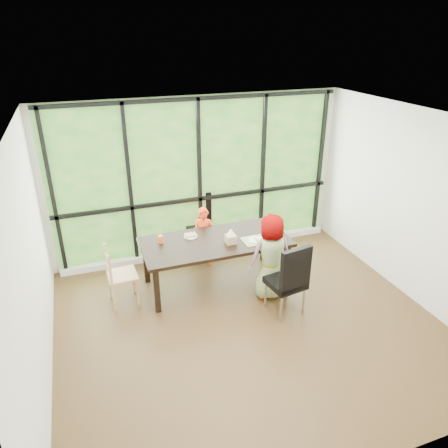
{
  "coord_description": "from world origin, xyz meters",
  "views": [
    {
      "loc": [
        -1.86,
        -4.19,
        3.65
      ],
      "look_at": [
        0.0,
        1.0,
        1.05
      ],
      "focal_mm": 33.63,
      "sensor_mm": 36.0,
      "label": 1
    }
  ],
  "objects_px": {
    "dining_table": "(216,262)",
    "chair_end_beech": "(122,275)",
    "chair_window_leather": "(199,226)",
    "plate_near": "(256,240)",
    "chair_interior_leather": "(286,278)",
    "white_mug": "(277,227)",
    "plate_far": "(191,236)",
    "orange_cup": "(161,239)",
    "child_older": "(271,257)",
    "tissue_box": "(231,239)",
    "child_toddler": "(204,237)",
    "green_cup": "(278,236)"
  },
  "relations": [
    {
      "from": "dining_table",
      "to": "chair_end_beech",
      "type": "height_order",
      "value": "chair_end_beech"
    },
    {
      "from": "chair_window_leather",
      "to": "plate_near",
      "type": "height_order",
      "value": "chair_window_leather"
    },
    {
      "from": "chair_interior_leather",
      "to": "white_mug",
      "type": "xyz_separation_m",
      "value": [
        0.36,
        1.02,
        0.25
      ]
    },
    {
      "from": "chair_interior_leather",
      "to": "plate_far",
      "type": "distance_m",
      "value": 1.6
    },
    {
      "from": "dining_table",
      "to": "chair_window_leather",
      "type": "height_order",
      "value": "chair_window_leather"
    },
    {
      "from": "orange_cup",
      "to": "white_mug",
      "type": "distance_m",
      "value": 1.84
    },
    {
      "from": "chair_end_beech",
      "to": "child_older",
      "type": "distance_m",
      "value": 2.14
    },
    {
      "from": "chair_interior_leather",
      "to": "child_older",
      "type": "xyz_separation_m",
      "value": [
        -0.03,
        0.42,
        0.11
      ]
    },
    {
      "from": "tissue_box",
      "to": "plate_far",
      "type": "bearing_deg",
      "value": 141.89
    },
    {
      "from": "white_mug",
      "to": "child_toddler",
      "type": "bearing_deg",
      "value": 150.87
    },
    {
      "from": "chair_window_leather",
      "to": "white_mug",
      "type": "relative_size",
      "value": 12.69
    },
    {
      "from": "plate_near",
      "to": "chair_window_leather",
      "type": "bearing_deg",
      "value": 113.86
    },
    {
      "from": "child_toddler",
      "to": "plate_far",
      "type": "xyz_separation_m",
      "value": [
        -0.32,
        -0.37,
        0.25
      ]
    },
    {
      "from": "plate_far",
      "to": "child_older",
      "type": "bearing_deg",
      "value": -40.13
    },
    {
      "from": "chair_window_leather",
      "to": "chair_end_beech",
      "type": "bearing_deg",
      "value": -131.5
    },
    {
      "from": "green_cup",
      "to": "dining_table",
      "type": "bearing_deg",
      "value": 162.85
    },
    {
      "from": "chair_window_leather",
      "to": "white_mug",
      "type": "height_order",
      "value": "chair_window_leather"
    },
    {
      "from": "child_toddler",
      "to": "tissue_box",
      "type": "distance_m",
      "value": 0.85
    },
    {
      "from": "chair_window_leather",
      "to": "orange_cup",
      "type": "distance_m",
      "value": 1.18
    },
    {
      "from": "chair_window_leather",
      "to": "chair_interior_leather",
      "type": "bearing_deg",
      "value": -59.05
    },
    {
      "from": "chair_end_beech",
      "to": "child_toddler",
      "type": "relative_size",
      "value": 0.88
    },
    {
      "from": "child_older",
      "to": "orange_cup",
      "type": "height_order",
      "value": "child_older"
    },
    {
      "from": "orange_cup",
      "to": "white_mug",
      "type": "relative_size",
      "value": 1.35
    },
    {
      "from": "plate_far",
      "to": "orange_cup",
      "type": "relative_size",
      "value": 1.81
    },
    {
      "from": "chair_end_beech",
      "to": "chair_interior_leather",
      "type": "bearing_deg",
      "value": -117.13
    },
    {
      "from": "chair_end_beech",
      "to": "child_toddler",
      "type": "distance_m",
      "value": 1.55
    },
    {
      "from": "chair_window_leather",
      "to": "white_mug",
      "type": "xyz_separation_m",
      "value": [
        1.0,
        -0.97,
        0.25
      ]
    },
    {
      "from": "plate_far",
      "to": "white_mug",
      "type": "height_order",
      "value": "white_mug"
    },
    {
      "from": "green_cup",
      "to": "tissue_box",
      "type": "xyz_separation_m",
      "value": [
        -0.7,
        0.12,
        0.0
      ]
    },
    {
      "from": "chair_interior_leather",
      "to": "orange_cup",
      "type": "relative_size",
      "value": 9.4
    },
    {
      "from": "tissue_box",
      "to": "orange_cup",
      "type": "bearing_deg",
      "value": 159.94
    },
    {
      "from": "child_toddler",
      "to": "chair_window_leather",
      "type": "bearing_deg",
      "value": 106.01
    },
    {
      "from": "chair_interior_leather",
      "to": "dining_table",
      "type": "bearing_deg",
      "value": -64.29
    },
    {
      "from": "plate_near",
      "to": "white_mug",
      "type": "height_order",
      "value": "white_mug"
    },
    {
      "from": "chair_end_beech",
      "to": "white_mug",
      "type": "relative_size",
      "value": 10.57
    },
    {
      "from": "dining_table",
      "to": "green_cup",
      "type": "height_order",
      "value": "green_cup"
    },
    {
      "from": "dining_table",
      "to": "tissue_box",
      "type": "distance_m",
      "value": 0.5
    },
    {
      "from": "orange_cup",
      "to": "chair_end_beech",
      "type": "bearing_deg",
      "value": -160.14
    },
    {
      "from": "chair_window_leather",
      "to": "orange_cup",
      "type": "height_order",
      "value": "chair_window_leather"
    },
    {
      "from": "chair_window_leather",
      "to": "child_older",
      "type": "bearing_deg",
      "value": -55.66
    },
    {
      "from": "chair_interior_leather",
      "to": "plate_near",
      "type": "relative_size",
      "value": 4.84
    },
    {
      "from": "chair_window_leather",
      "to": "child_toddler",
      "type": "relative_size",
      "value": 1.06
    },
    {
      "from": "plate_far",
      "to": "orange_cup",
      "type": "height_order",
      "value": "orange_cup"
    },
    {
      "from": "plate_near",
      "to": "tissue_box",
      "type": "distance_m",
      "value": 0.39
    },
    {
      "from": "child_toddler",
      "to": "plate_near",
      "type": "relative_size",
      "value": 4.59
    },
    {
      "from": "dining_table",
      "to": "chair_interior_leather",
      "type": "distance_m",
      "value": 1.21
    },
    {
      "from": "white_mug",
      "to": "child_older",
      "type": "bearing_deg",
      "value": -122.7
    },
    {
      "from": "chair_interior_leather",
      "to": "orange_cup",
      "type": "bearing_deg",
      "value": -47.85
    },
    {
      "from": "chair_window_leather",
      "to": "dining_table",
      "type": "bearing_deg",
      "value": -79.15
    },
    {
      "from": "chair_interior_leather",
      "to": "child_toddler",
      "type": "distance_m",
      "value": 1.74
    }
  ]
}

